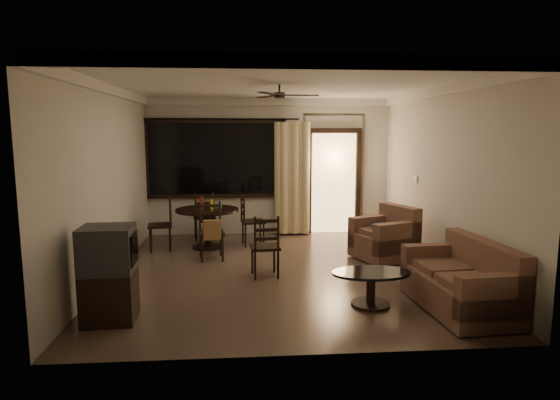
{
  "coord_description": "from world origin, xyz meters",
  "views": [
    {
      "loc": [
        -0.53,
        -6.94,
        2.11
      ],
      "look_at": [
        0.02,
        0.2,
        1.08
      ],
      "focal_mm": 30.0,
      "sensor_mm": 36.0,
      "label": 1
    }
  ],
  "objects": [
    {
      "name": "ground",
      "position": [
        0.0,
        0.0,
        0.0
      ],
      "size": [
        5.5,
        5.5,
        0.0
      ],
      "primitive_type": "plane",
      "color": "#7F6651",
      "rests_on": "ground"
    },
    {
      "name": "room_shell",
      "position": [
        0.59,
        1.77,
        1.83
      ],
      "size": [
        5.5,
        6.7,
        5.5
      ],
      "color": "beige",
      "rests_on": "ground"
    },
    {
      "name": "dining_table",
      "position": [
        -1.21,
        1.6,
        0.57
      ],
      "size": [
        1.15,
        1.15,
        0.94
      ],
      "rotation": [
        0.0,
        0.0,
        0.15
      ],
      "color": "black",
      "rests_on": "ground"
    },
    {
      "name": "dining_chair_west",
      "position": [
        -2.04,
        1.48,
        0.28
      ],
      "size": [
        0.48,
        0.48,
        0.95
      ],
      "rotation": [
        0.0,
        0.0,
        -1.42
      ],
      "color": "black",
      "rests_on": "ground"
    },
    {
      "name": "dining_chair_east",
      "position": [
        -0.38,
        1.72,
        0.28
      ],
      "size": [
        0.48,
        0.48,
        0.95
      ],
      "rotation": [
        0.0,
        0.0,
        1.72
      ],
      "color": "black",
      "rests_on": "ground"
    },
    {
      "name": "dining_chair_south",
      "position": [
        -1.08,
        0.75,
        0.31
      ],
      "size": [
        0.48,
        0.53,
        0.95
      ],
      "rotation": [
        0.0,
        0.0,
        0.15
      ],
      "color": "black",
      "rests_on": "ground"
    },
    {
      "name": "dining_chair_north",
      "position": [
        -1.32,
        2.29,
        0.28
      ],
      "size": [
        0.48,
        0.48,
        0.95
      ],
      "rotation": [
        0.0,
        0.0,
        3.29
      ],
      "color": "black",
      "rests_on": "ground"
    },
    {
      "name": "tv_cabinet",
      "position": [
        -2.05,
        -1.76,
        0.55
      ],
      "size": [
        0.6,
        0.54,
        1.09
      ],
      "rotation": [
        0.0,
        0.0,
        0.05
      ],
      "color": "black",
      "rests_on": "ground"
    },
    {
      "name": "sofa",
      "position": [
        2.07,
        -1.74,
        0.33
      ],
      "size": [
        0.93,
        1.59,
        0.82
      ],
      "rotation": [
        0.0,
        0.0,
        0.07
      ],
      "color": "#43281F",
      "rests_on": "ground"
    },
    {
      "name": "armchair",
      "position": [
        1.85,
        0.59,
        0.36
      ],
      "size": [
        1.12,
        1.12,
        0.87
      ],
      "rotation": [
        0.0,
        0.0,
        0.38
      ],
      "color": "#43281F",
      "rests_on": "ground"
    },
    {
      "name": "coffee_table",
      "position": [
        1.01,
        -1.52,
        0.28
      ],
      "size": [
        0.97,
        0.58,
        0.43
      ],
      "rotation": [
        0.0,
        0.0,
        -0.43
      ],
      "color": "black",
      "rests_on": "ground"
    },
    {
      "name": "side_chair",
      "position": [
        -0.23,
        -0.25,
        0.28
      ],
      "size": [
        0.45,
        0.45,
        0.93
      ],
      "rotation": [
        0.0,
        0.0,
        3.25
      ],
      "color": "black",
      "rests_on": "ground"
    }
  ]
}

